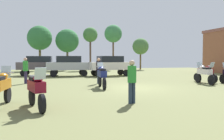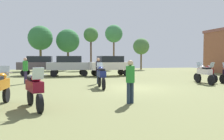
{
  "view_description": "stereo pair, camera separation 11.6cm",
  "coord_description": "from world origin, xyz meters",
  "px_view_note": "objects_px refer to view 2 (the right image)",
  "views": [
    {
      "loc": [
        -4.77,
        -12.63,
        1.76
      ],
      "look_at": [
        0.59,
        6.16,
        0.77
      ],
      "focal_mm": 36.17,
      "sensor_mm": 36.0,
      "label": 1
    },
    {
      "loc": [
        -4.65,
        -12.66,
        1.76
      ],
      "look_at": [
        0.59,
        6.16,
        0.77
      ],
      "focal_mm": 36.17,
      "sensor_mm": 36.0,
      "label": 2
    }
  ],
  "objects_px": {
    "tree_1": "(40,38)",
    "tree_4": "(114,34)",
    "motorcycle_11": "(204,73)",
    "tree_5": "(91,35)",
    "person_3": "(98,69)",
    "motorcycle_6": "(0,87)",
    "tree_3": "(68,41)",
    "car_1": "(110,64)",
    "motorcycle_8": "(35,88)",
    "motorcycle_3": "(101,75)",
    "car_2": "(40,64)",
    "car_3": "(69,64)",
    "motorcycle_2": "(205,73)",
    "person_1": "(25,68)",
    "person_2": "(130,78)",
    "tree_2": "(141,47)"
  },
  "relations": [
    {
      "from": "tree_1",
      "to": "tree_4",
      "type": "height_order",
      "value": "tree_4"
    },
    {
      "from": "motorcycle_11",
      "to": "tree_5",
      "type": "height_order",
      "value": "tree_5"
    },
    {
      "from": "person_3",
      "to": "motorcycle_6",
      "type": "bearing_deg",
      "value": -4.59
    },
    {
      "from": "motorcycle_6",
      "to": "tree_3",
      "type": "bearing_deg",
      "value": 87.01
    },
    {
      "from": "car_1",
      "to": "person_3",
      "type": "height_order",
      "value": "car_1"
    },
    {
      "from": "tree_4",
      "to": "tree_5",
      "type": "bearing_deg",
      "value": -168.48
    },
    {
      "from": "motorcycle_8",
      "to": "car_1",
      "type": "bearing_deg",
      "value": -130.53
    },
    {
      "from": "motorcycle_3",
      "to": "car_2",
      "type": "height_order",
      "value": "car_2"
    },
    {
      "from": "motorcycle_8",
      "to": "car_3",
      "type": "xyz_separation_m",
      "value": [
        2.36,
        14.63,
        0.46
      ]
    },
    {
      "from": "motorcycle_8",
      "to": "motorcycle_2",
      "type": "bearing_deg",
      "value": -168.61
    },
    {
      "from": "person_1",
      "to": "motorcycle_6",
      "type": "bearing_deg",
      "value": 152.04
    },
    {
      "from": "car_2",
      "to": "tree_5",
      "type": "bearing_deg",
      "value": -29.59
    },
    {
      "from": "person_2",
      "to": "motorcycle_8",
      "type": "bearing_deg",
      "value": 161.28
    },
    {
      "from": "car_1",
      "to": "tree_1",
      "type": "relative_size",
      "value": 0.68
    },
    {
      "from": "car_3",
      "to": "person_2",
      "type": "xyz_separation_m",
      "value": [
        1.15,
        -14.61,
        -0.19
      ]
    },
    {
      "from": "motorcycle_8",
      "to": "car_1",
      "type": "xyz_separation_m",
      "value": [
        6.45,
        13.84,
        0.46
      ]
    },
    {
      "from": "motorcycle_3",
      "to": "person_1",
      "type": "relative_size",
      "value": 1.26
    },
    {
      "from": "motorcycle_11",
      "to": "tree_4",
      "type": "bearing_deg",
      "value": 94.67
    },
    {
      "from": "tree_4",
      "to": "tree_3",
      "type": "bearing_deg",
      "value": -179.96
    },
    {
      "from": "motorcycle_6",
      "to": "tree_5",
      "type": "bearing_deg",
      "value": 79.45
    },
    {
      "from": "motorcycle_3",
      "to": "car_3",
      "type": "xyz_separation_m",
      "value": [
        -1.09,
        9.81,
        0.43
      ]
    },
    {
      "from": "car_3",
      "to": "tree_5",
      "type": "relative_size",
      "value": 0.66
    },
    {
      "from": "car_2",
      "to": "car_3",
      "type": "distance_m",
      "value": 3.19
    },
    {
      "from": "motorcycle_6",
      "to": "car_1",
      "type": "relative_size",
      "value": 0.49
    },
    {
      "from": "car_3",
      "to": "tree_2",
      "type": "bearing_deg",
      "value": -48.51
    },
    {
      "from": "car_3",
      "to": "car_1",
      "type": "bearing_deg",
      "value": -100.46
    },
    {
      "from": "motorcycle_3",
      "to": "car_1",
      "type": "xyz_separation_m",
      "value": [
        2.99,
        9.02,
        0.43
      ]
    },
    {
      "from": "motorcycle_3",
      "to": "person_2",
      "type": "height_order",
      "value": "person_2"
    },
    {
      "from": "motorcycle_11",
      "to": "tree_4",
      "type": "relative_size",
      "value": 0.3
    },
    {
      "from": "motorcycle_8",
      "to": "person_3",
      "type": "height_order",
      "value": "person_3"
    },
    {
      "from": "tree_2",
      "to": "tree_4",
      "type": "relative_size",
      "value": 0.7
    },
    {
      "from": "person_3",
      "to": "car_1",
      "type": "bearing_deg",
      "value": -168.47
    },
    {
      "from": "tree_1",
      "to": "motorcycle_3",
      "type": "bearing_deg",
      "value": -79.21
    },
    {
      "from": "car_2",
      "to": "tree_1",
      "type": "height_order",
      "value": "tree_1"
    },
    {
      "from": "motorcycle_6",
      "to": "person_1",
      "type": "xyz_separation_m",
      "value": [
        0.14,
        7.79,
        0.35
      ]
    },
    {
      "from": "motorcycle_6",
      "to": "person_3",
      "type": "bearing_deg",
      "value": 58.84
    },
    {
      "from": "car_2",
      "to": "person_3",
      "type": "relative_size",
      "value": 2.5
    },
    {
      "from": "motorcycle_6",
      "to": "tree_4",
      "type": "bearing_deg",
      "value": 72.52
    },
    {
      "from": "car_2",
      "to": "tree_2",
      "type": "height_order",
      "value": "tree_2"
    },
    {
      "from": "motorcycle_3",
      "to": "person_2",
      "type": "bearing_deg",
      "value": -85.41
    },
    {
      "from": "tree_1",
      "to": "tree_3",
      "type": "distance_m",
      "value": 4.02
    },
    {
      "from": "car_1",
      "to": "person_3",
      "type": "distance_m",
      "value": 7.16
    },
    {
      "from": "person_3",
      "to": "tree_4",
      "type": "xyz_separation_m",
      "value": [
        6.81,
        19.77,
        4.68
      ]
    },
    {
      "from": "car_2",
      "to": "person_2",
      "type": "relative_size",
      "value": 2.65
    },
    {
      "from": "car_2",
      "to": "car_1",
      "type": "bearing_deg",
      "value": -103.12
    },
    {
      "from": "tree_2",
      "to": "tree_4",
      "type": "height_order",
      "value": "tree_4"
    },
    {
      "from": "motorcycle_3",
      "to": "car_2",
      "type": "relative_size",
      "value": 0.51
    },
    {
      "from": "person_2",
      "to": "tree_1",
      "type": "relative_size",
      "value": 0.26
    },
    {
      "from": "person_2",
      "to": "person_3",
      "type": "relative_size",
      "value": 0.94
    },
    {
      "from": "motorcycle_8",
      "to": "person_1",
      "type": "relative_size",
      "value": 1.13
    }
  ]
}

